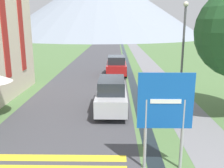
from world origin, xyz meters
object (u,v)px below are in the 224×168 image
at_px(parked_car_near, 112,94).
at_px(parked_car_far, 116,66).
at_px(streetlamp, 183,48).
at_px(road_sign, 165,109).

bearing_deg(parked_car_near, parked_car_far, 88.35).
xyz_separation_m(parked_car_near, streetlamp, (3.90, 0.58, 2.50)).
distance_m(road_sign, streetlamp, 6.81).
bearing_deg(parked_car_far, parked_car_near, -91.65).
bearing_deg(streetlamp, parked_car_far, 111.92).
distance_m(parked_car_far, streetlamp, 10.03).
xyz_separation_m(road_sign, parked_car_near, (-1.79, 5.75, -1.16)).
xyz_separation_m(road_sign, parked_car_far, (-1.51, 15.34, -1.16)).
height_order(parked_car_near, streetlamp, streetlamp).
relative_size(parked_car_far, streetlamp, 0.69).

